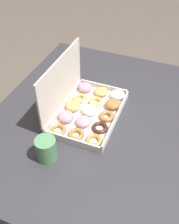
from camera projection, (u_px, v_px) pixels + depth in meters
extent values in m
plane|color=#564C44|center=(95.00, 196.00, 1.73)|extent=(8.00, 8.00, 0.00)
cube|color=#2D2D33|center=(97.00, 119.00, 1.25)|extent=(1.18, 0.97, 0.03)
cylinder|color=#2D2D33|center=(67.00, 92.00, 1.99)|extent=(0.06, 0.06, 0.70)
cube|color=white|center=(89.00, 114.00, 1.25)|extent=(0.41, 0.27, 0.01)
cube|color=beige|center=(116.00, 118.00, 1.20)|extent=(0.41, 0.01, 0.03)
cube|color=beige|center=(64.00, 104.00, 1.27)|extent=(0.41, 0.01, 0.03)
cube|color=beige|center=(72.00, 141.00, 1.10)|extent=(0.01, 0.27, 0.03)
cube|color=beige|center=(104.00, 87.00, 1.37)|extent=(0.01, 0.27, 0.03)
cube|color=beige|center=(61.00, 82.00, 1.18)|extent=(0.41, 0.01, 0.24)
torus|color=#B77A38|center=(94.00, 140.00, 1.11)|extent=(0.07, 0.07, 0.02)
torus|color=#381E11|center=(100.00, 128.00, 1.16)|extent=(0.07, 0.07, 0.02)
torus|color=#9E6633|center=(107.00, 116.00, 1.22)|extent=(0.07, 0.07, 0.02)
ellipsoid|color=#9E6633|center=(112.00, 104.00, 1.26)|extent=(0.07, 0.07, 0.04)
ellipsoid|color=white|center=(117.00, 95.00, 1.32)|extent=(0.07, 0.07, 0.04)
torus|color=#9E6633|center=(76.00, 134.00, 1.13)|extent=(0.07, 0.07, 0.02)
ellipsoid|color=pink|center=(83.00, 121.00, 1.18)|extent=(0.07, 0.07, 0.03)
ellipsoid|color=white|center=(89.00, 110.00, 1.23)|extent=(0.07, 0.07, 0.04)
torus|color=tan|center=(96.00, 102.00, 1.29)|extent=(0.07, 0.07, 0.02)
ellipsoid|color=tan|center=(101.00, 92.00, 1.34)|extent=(0.07, 0.07, 0.03)
torus|color=#9E6633|center=(58.00, 130.00, 1.15)|extent=(0.07, 0.07, 0.02)
ellipsoid|color=pink|center=(66.00, 117.00, 1.20)|extent=(0.07, 0.07, 0.04)
ellipsoid|color=tan|center=(73.00, 106.00, 1.26)|extent=(0.07, 0.07, 0.04)
torus|color=tan|center=(80.00, 98.00, 1.31)|extent=(0.07, 0.07, 0.02)
ellipsoid|color=pink|center=(85.00, 87.00, 1.36)|extent=(0.07, 0.07, 0.04)
cylinder|color=#4C8456|center=(46.00, 149.00, 1.03)|extent=(0.08, 0.08, 0.10)
cylinder|color=black|center=(45.00, 141.00, 1.00)|extent=(0.07, 0.07, 0.01)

